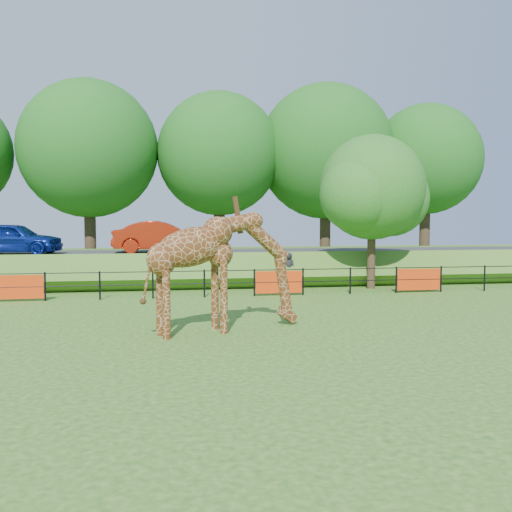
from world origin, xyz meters
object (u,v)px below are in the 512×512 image
(car_blue, at_px, (14,238))
(car_red, at_px, (161,237))
(giraffe, at_px, (224,272))
(tree_east, at_px, (374,192))
(visitor, at_px, (288,271))

(car_blue, bearing_deg, car_red, -79.33)
(car_blue, bearing_deg, giraffe, -135.96)
(car_blue, height_order, tree_east, tree_east)
(car_blue, relative_size, tree_east, 0.65)
(car_red, distance_m, tree_east, 10.40)
(giraffe, distance_m, tree_east, 11.54)
(visitor, height_order, tree_east, tree_east)
(tree_east, bearing_deg, car_blue, 165.57)
(giraffe, xyz_separation_m, visitor, (3.81, 8.79, -0.86))
(giraffe, height_order, tree_east, tree_east)
(car_blue, distance_m, tree_east, 16.74)
(tree_east, bearing_deg, visitor, 173.06)
(giraffe, distance_m, car_red, 12.72)
(giraffe, bearing_deg, visitor, 48.38)
(car_blue, xyz_separation_m, visitor, (12.35, -3.68, -1.37))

